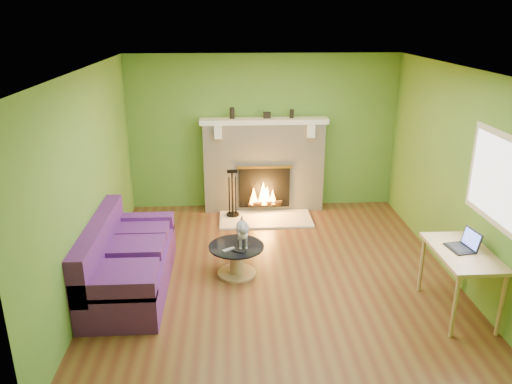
% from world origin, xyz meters
% --- Properties ---
extents(floor, '(5.00, 5.00, 0.00)m').
position_xyz_m(floor, '(0.00, 0.00, 0.00)').
color(floor, '#5C2F1A').
rests_on(floor, ground).
extents(ceiling, '(5.00, 5.00, 0.00)m').
position_xyz_m(ceiling, '(0.00, 0.00, 2.60)').
color(ceiling, white).
rests_on(ceiling, wall_back).
extents(wall_back, '(5.00, 0.00, 5.00)m').
position_xyz_m(wall_back, '(0.00, 2.50, 1.30)').
color(wall_back, '#4D832B').
rests_on(wall_back, floor).
extents(wall_front, '(5.00, 0.00, 5.00)m').
position_xyz_m(wall_front, '(0.00, -2.50, 1.30)').
color(wall_front, '#4D832B').
rests_on(wall_front, floor).
extents(wall_left, '(0.00, 5.00, 5.00)m').
position_xyz_m(wall_left, '(-2.25, 0.00, 1.30)').
color(wall_left, '#4D832B').
rests_on(wall_left, floor).
extents(wall_right, '(0.00, 5.00, 5.00)m').
position_xyz_m(wall_right, '(2.25, 0.00, 1.30)').
color(wall_right, '#4D832B').
rests_on(wall_right, floor).
extents(window_frame, '(0.00, 1.20, 1.20)m').
position_xyz_m(window_frame, '(2.24, -0.90, 1.55)').
color(window_frame, silver).
rests_on(window_frame, wall_right).
extents(window_pane, '(0.00, 1.06, 1.06)m').
position_xyz_m(window_pane, '(2.23, -0.90, 1.55)').
color(window_pane, white).
rests_on(window_pane, wall_right).
extents(fireplace, '(2.10, 0.46, 1.58)m').
position_xyz_m(fireplace, '(0.00, 2.32, 0.77)').
color(fireplace, beige).
rests_on(fireplace, floor).
extents(hearth, '(1.50, 0.75, 0.03)m').
position_xyz_m(hearth, '(0.00, 1.80, 0.01)').
color(hearth, beige).
rests_on(hearth, floor).
extents(mantel, '(2.10, 0.28, 0.08)m').
position_xyz_m(mantel, '(0.00, 2.30, 1.54)').
color(mantel, white).
rests_on(mantel, fireplace).
extents(sofa, '(0.89, 1.96, 0.88)m').
position_xyz_m(sofa, '(-1.86, -0.26, 0.34)').
color(sofa, '#4F1B68').
rests_on(sofa, floor).
extents(coffee_table, '(0.71, 0.71, 0.40)m').
position_xyz_m(coffee_table, '(-0.51, 0.02, 0.23)').
color(coffee_table, tan).
rests_on(coffee_table, floor).
extents(desk, '(0.59, 1.03, 0.76)m').
position_xyz_m(desk, '(1.95, -0.99, 0.67)').
color(desk, tan).
rests_on(desk, floor).
extents(cat, '(0.22, 0.58, 0.36)m').
position_xyz_m(cat, '(-0.43, 0.07, 0.58)').
color(cat, '#5D5D61').
rests_on(cat, coffee_table).
extents(remote_silver, '(0.17, 0.13, 0.02)m').
position_xyz_m(remote_silver, '(-0.61, -0.10, 0.41)').
color(remote_silver, gray).
rests_on(remote_silver, coffee_table).
extents(remote_black, '(0.16, 0.12, 0.02)m').
position_xyz_m(remote_black, '(-0.49, -0.16, 0.41)').
color(remote_black, black).
rests_on(remote_black, coffee_table).
extents(laptop, '(0.30, 0.34, 0.23)m').
position_xyz_m(laptop, '(1.93, -0.94, 0.87)').
color(laptop, black).
rests_on(laptop, desk).
extents(fire_tools, '(0.21, 0.21, 0.80)m').
position_xyz_m(fire_tools, '(-0.54, 1.95, 0.43)').
color(fire_tools, black).
rests_on(fire_tools, hearth).
extents(mantel_vase_left, '(0.08, 0.08, 0.18)m').
position_xyz_m(mantel_vase_left, '(-0.52, 2.33, 1.67)').
color(mantel_vase_left, black).
rests_on(mantel_vase_left, mantel).
extents(mantel_vase_right, '(0.07, 0.07, 0.14)m').
position_xyz_m(mantel_vase_right, '(0.46, 2.33, 1.65)').
color(mantel_vase_right, black).
rests_on(mantel_vase_right, mantel).
extents(mantel_box, '(0.12, 0.08, 0.10)m').
position_xyz_m(mantel_box, '(0.05, 2.33, 1.63)').
color(mantel_box, black).
rests_on(mantel_box, mantel).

